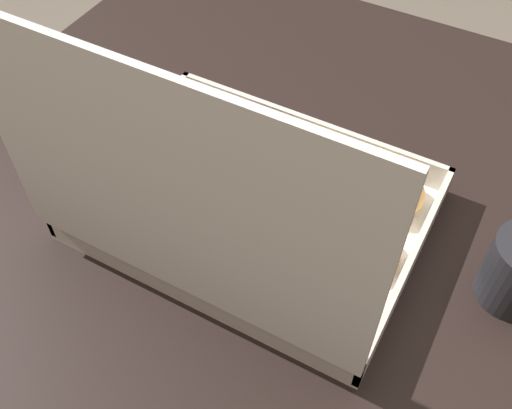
# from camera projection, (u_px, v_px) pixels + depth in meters

# --- Properties ---
(ground_plane) EXTENTS (8.00, 8.00, 0.00)m
(ground_plane) POSITION_uv_depth(u_px,v_px,m) (278.00, 392.00, 1.38)
(ground_plane) COLOR #6B6054
(dining_table) EXTENTS (1.04, 0.95, 0.72)m
(dining_table) POSITION_uv_depth(u_px,v_px,m) (290.00, 227.00, 0.90)
(dining_table) COLOR black
(dining_table) RESTS_ON ground_plane
(donut_box) EXTENTS (0.42, 0.33, 0.35)m
(donut_box) POSITION_uv_depth(u_px,v_px,m) (249.00, 208.00, 0.72)
(donut_box) COLOR silver
(donut_box) RESTS_ON dining_table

